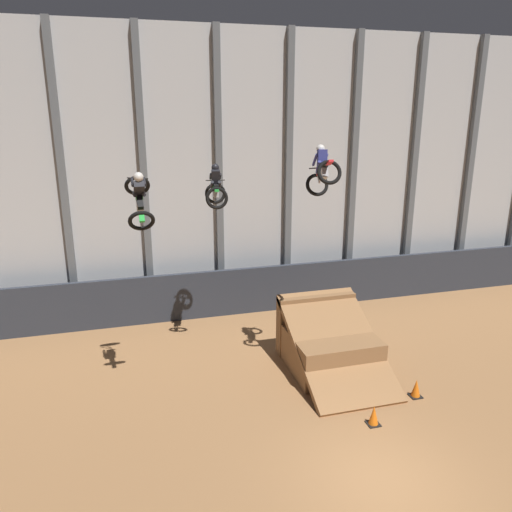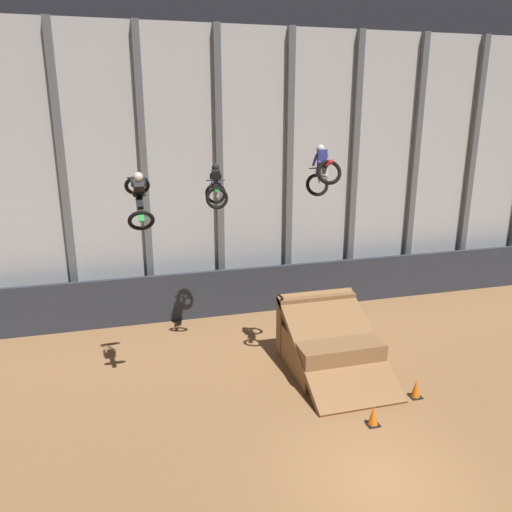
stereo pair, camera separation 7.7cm
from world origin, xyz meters
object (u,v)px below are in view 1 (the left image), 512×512
rider_bike_center_air (216,189)px  traffic_cone_arena_edge (374,416)px  traffic_cone_near_ramp (416,388)px  dirt_ramp (327,343)px  rider_bike_left_air (139,197)px  rider_bike_right_air (322,171)px

rider_bike_center_air → traffic_cone_arena_edge: bearing=-50.8°
traffic_cone_near_ramp → traffic_cone_arena_edge: size_ratio=1.00×
dirt_ramp → rider_bike_center_air: bearing=148.9°
traffic_cone_arena_edge → traffic_cone_near_ramp: bearing=25.6°
dirt_ramp → traffic_cone_near_ramp: 3.26m
rider_bike_left_air → rider_bike_right_air: size_ratio=1.03×
rider_bike_left_air → rider_bike_center_air: size_ratio=1.01×
traffic_cone_near_ramp → rider_bike_right_air: bearing=137.2°
rider_bike_right_air → traffic_cone_arena_edge: bearing=-74.0°
rider_bike_right_air → traffic_cone_near_ramp: rider_bike_right_air is taller
rider_bike_center_air → dirt_ramp: bearing=-22.2°
rider_bike_left_air → traffic_cone_near_ramp: bearing=-16.9°
rider_bike_left_air → rider_bike_center_air: bearing=41.6°
rider_bike_left_air → traffic_cone_arena_edge: rider_bike_left_air is taller
traffic_cone_near_ramp → dirt_ramp: bearing=125.1°
dirt_ramp → rider_bike_center_air: 6.51m
rider_bike_center_air → rider_bike_right_air: 3.79m
rider_bike_center_air → rider_bike_right_air: (2.80, -2.43, 0.78)m
traffic_cone_near_ramp → traffic_cone_arena_edge: bearing=-154.4°
traffic_cone_near_ramp → traffic_cone_arena_edge: same height
dirt_ramp → traffic_cone_arena_edge: (-0.10, -3.57, -0.52)m
dirt_ramp → traffic_cone_arena_edge: dirt_ramp is taller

